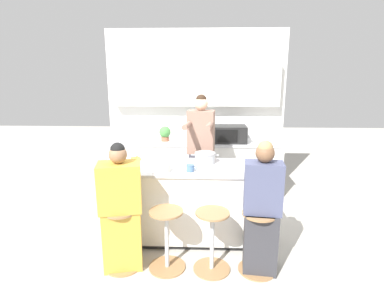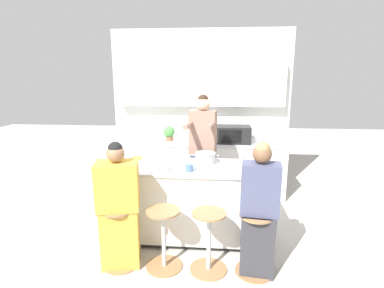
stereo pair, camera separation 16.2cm
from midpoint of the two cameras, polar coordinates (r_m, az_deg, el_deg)
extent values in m
plane|color=#B2ADA3|center=(3.90, -1.29, -17.14)|extent=(16.00, 16.00, 0.00)
cube|color=silver|center=(5.20, -0.17, 6.32)|extent=(3.00, 0.06, 2.70)
cube|color=white|center=(5.05, -0.22, 11.53)|extent=(2.76, 0.16, 0.75)
cube|color=white|center=(5.04, -0.33, -4.59)|extent=(2.76, 0.62, 0.86)
cube|color=#BCBCC1|center=(4.93, -0.33, 0.35)|extent=(2.79, 0.65, 0.03)
cube|color=black|center=(3.88, -1.29, -16.75)|extent=(1.61, 0.60, 0.06)
cube|color=white|center=(3.68, -1.33, -10.79)|extent=(1.69, 0.68, 0.82)
cube|color=#BCBCC1|center=(3.53, -1.37, -4.46)|extent=(1.73, 0.72, 0.03)
cylinder|color=#997047|center=(3.48, -14.31, -21.53)|extent=(0.38, 0.38, 0.01)
cylinder|color=#B7BABC|center=(3.31, -14.62, -17.10)|extent=(0.04, 0.04, 0.60)
cylinder|color=#997047|center=(3.17, -14.95, -12.21)|extent=(0.34, 0.34, 0.02)
cylinder|color=#997047|center=(3.39, -6.20, -22.22)|extent=(0.38, 0.38, 0.01)
cylinder|color=#B7BABC|center=(3.22, -6.34, -17.71)|extent=(0.04, 0.04, 0.60)
cylinder|color=#997047|center=(3.07, -6.49, -12.70)|extent=(0.34, 0.34, 0.02)
cylinder|color=#997047|center=(3.35, 2.26, -22.61)|extent=(0.38, 0.38, 0.01)
cylinder|color=#B7BABC|center=(3.18, 2.32, -18.07)|extent=(0.04, 0.04, 0.60)
cylinder|color=#997047|center=(3.03, 2.37, -13.01)|extent=(0.34, 0.34, 0.02)
cylinder|color=#997047|center=(3.38, 10.75, -22.43)|extent=(0.38, 0.38, 0.01)
cylinder|color=#B7BABC|center=(3.21, 10.99, -17.92)|extent=(0.04, 0.04, 0.60)
cylinder|color=#997047|center=(3.07, 11.25, -12.91)|extent=(0.34, 0.34, 0.02)
cube|color=#383842|center=(4.24, 0.55, -7.69)|extent=(0.33, 0.26, 0.91)
cube|color=#896656|center=(4.04, 0.58, 2.29)|extent=(0.38, 0.27, 0.58)
cylinder|color=#896656|center=(3.78, -2.22, 3.52)|extent=(0.11, 0.33, 0.07)
cylinder|color=#896656|center=(3.73, 2.04, 3.39)|extent=(0.11, 0.33, 0.07)
sphere|color=#DBB293|center=(3.98, 0.59, 7.71)|extent=(0.21, 0.21, 0.18)
sphere|color=black|center=(3.98, 0.59, 8.43)|extent=(0.16, 0.16, 0.14)
cube|color=gold|center=(3.32, -14.49, -17.01)|extent=(0.43, 0.34, 0.64)
cube|color=gold|center=(3.08, -15.09, -7.90)|extent=(0.46, 0.36, 0.48)
sphere|color=#936B4C|center=(2.98, -15.46, -1.96)|extent=(0.21, 0.21, 0.18)
sphere|color=black|center=(2.97, -15.52, -1.05)|extent=(0.17, 0.17, 0.14)
cube|color=#333338|center=(3.23, 11.37, -17.70)|extent=(0.35, 0.30, 0.64)
cube|color=#474C6B|center=(2.98, 11.87, -8.15)|extent=(0.39, 0.26, 0.51)
sphere|color=brown|center=(2.88, 12.19, -1.71)|extent=(0.20, 0.20, 0.18)
sphere|color=#A37F51|center=(2.87, 12.24, -0.75)|extent=(0.16, 0.16, 0.14)
cylinder|color=#B7BABC|center=(3.64, 1.21, -2.71)|extent=(0.24, 0.24, 0.12)
cylinder|color=#B7BABC|center=(3.62, 1.22, -1.73)|extent=(0.25, 0.25, 0.01)
cylinder|color=#B7BABC|center=(3.63, -1.06, -2.10)|extent=(0.05, 0.01, 0.01)
cylinder|color=#B7BABC|center=(3.63, 3.50, -2.14)|extent=(0.05, 0.01, 0.01)
cylinder|color=silver|center=(3.73, 9.23, -2.89)|extent=(0.21, 0.21, 0.07)
cylinder|color=silver|center=(3.36, -7.27, -4.54)|extent=(0.21, 0.21, 0.08)
cylinder|color=#4C7099|center=(3.33, -1.75, -4.58)|extent=(0.09, 0.09, 0.08)
torus|color=#4C7099|center=(3.32, -0.78, -4.53)|extent=(0.04, 0.01, 0.04)
ellipsoid|color=yellow|center=(3.83, -11.87, -2.75)|extent=(0.12, 0.05, 0.05)
ellipsoid|color=yellow|center=(3.87, -12.19, -2.60)|extent=(0.10, 0.12, 0.05)
ellipsoid|color=yellow|center=(3.85, -11.30, -2.62)|extent=(0.11, 0.11, 0.05)
cube|color=black|center=(4.86, 6.08, 1.92)|extent=(0.56, 0.36, 0.27)
cube|color=black|center=(4.68, 5.61, 1.49)|extent=(0.34, 0.01, 0.20)
cube|color=black|center=(4.70, 8.66, 1.46)|extent=(0.10, 0.01, 0.22)
cylinder|color=#93563D|center=(4.96, -6.08, 0.97)|extent=(0.13, 0.13, 0.07)
sphere|color=#478942|center=(4.94, -6.11, 2.29)|extent=(0.19, 0.19, 0.19)
camera|label=1|loc=(0.08, -91.32, -0.30)|focal=28.00mm
camera|label=2|loc=(0.08, 88.68, 0.30)|focal=28.00mm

